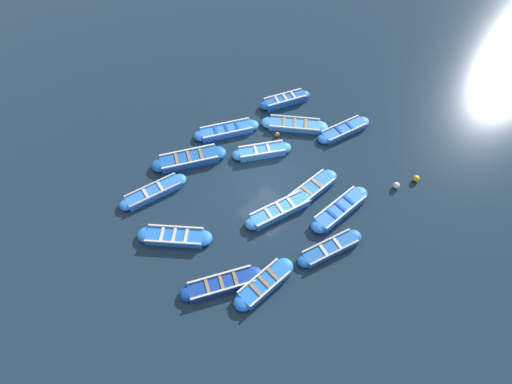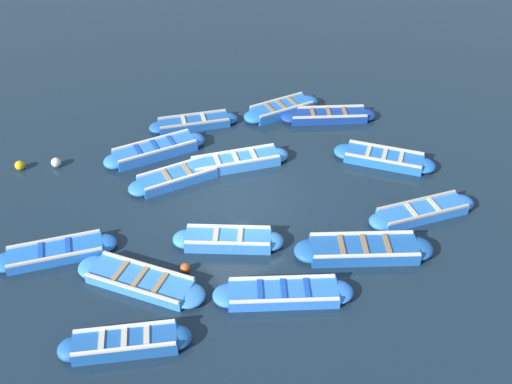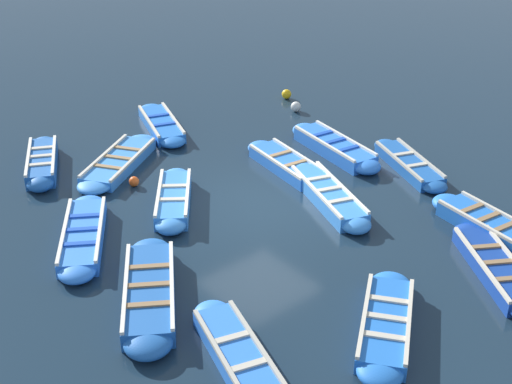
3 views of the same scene
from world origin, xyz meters
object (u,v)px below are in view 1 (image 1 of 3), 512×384
at_px(boat_outer_right, 344,130).
at_px(boat_stern_in, 330,248).
at_px(boat_outer_left, 340,209).
at_px(buoy_white_drifting, 416,178).
at_px(boat_centre, 294,125).
at_px(boat_end_of_row, 175,236).
at_px(boat_inner_gap, 264,284).
at_px(boat_near_quay, 280,210).
at_px(boat_far_corner, 312,189).
at_px(boat_tucked, 285,100).
at_px(buoy_yellow_far, 396,185).
at_px(boat_bow_out, 227,130).
at_px(buoy_orange_near, 277,134).
at_px(boat_drifting, 154,192).
at_px(boat_mid_row, 189,159).
at_px(boat_broadside, 222,284).
at_px(boat_alongside, 262,151).

relative_size(boat_outer_right, boat_stern_in, 1.04).
relative_size(boat_outer_left, buoy_white_drifting, 11.46).
relative_size(boat_centre, buoy_white_drifting, 11.19).
bearing_deg(buoy_white_drifting, boat_outer_right, -6.91).
height_order(boat_end_of_row, boat_inner_gap, boat_inner_gap).
relative_size(boat_near_quay, boat_centre, 1.03).
bearing_deg(boat_end_of_row, boat_far_corner, -117.22).
distance_m(boat_end_of_row, buoy_white_drifting, 12.59).
bearing_deg(boat_tucked, buoy_yellow_far, 170.14).
bearing_deg(boat_stern_in, boat_bow_out, -15.91).
bearing_deg(boat_stern_in, boat_outer_left, -68.54).
bearing_deg(boat_stern_in, buoy_orange_near, -32.97).
xyz_separation_m(boat_drifting, buoy_white_drifting, (-9.75, -9.36, 0.00)).
height_order(boat_stern_in, buoy_yellow_far, boat_stern_in).
bearing_deg(boat_far_corner, boat_inner_gap, 104.35).
distance_m(boat_end_of_row, buoy_orange_near, 8.31).
bearing_deg(boat_tucked, boat_mid_row, 81.68).
bearing_deg(boat_far_corner, buoy_yellow_far, -136.58).
bearing_deg(boat_inner_gap, boat_tucked, -56.51).
distance_m(boat_far_corner, boat_centre, 4.71).
relative_size(boat_near_quay, boat_stern_in, 1.12).
bearing_deg(buoy_yellow_far, boat_end_of_row, 55.48).
bearing_deg(boat_broadside, boat_far_corner, -90.06).
bearing_deg(boat_mid_row, boat_outer_right, -125.26).
bearing_deg(boat_drifting, boat_tucked, -94.95).
relative_size(boat_far_corner, buoy_orange_near, 12.72).
distance_m(boat_near_quay, buoy_yellow_far, 6.21).
bearing_deg(boat_centre, boat_end_of_row, 91.18).
bearing_deg(boat_centre, boat_alongside, 88.07).
bearing_deg(boat_bow_out, buoy_orange_near, -145.60).
bearing_deg(boat_mid_row, boat_alongside, -131.72).
bearing_deg(boat_outer_right, boat_centre, 31.57).
height_order(boat_bow_out, boat_centre, boat_bow_out).
height_order(boat_tucked, buoy_yellow_far, boat_tucked).
height_order(boat_broadside, buoy_yellow_far, boat_broadside).
relative_size(boat_tucked, buoy_orange_near, 11.75).
bearing_deg(boat_drifting, boat_mid_row, -86.00).
height_order(boat_near_quay, boat_outer_right, boat_near_quay).
distance_m(boat_inner_gap, buoy_orange_near, 9.03).
bearing_deg(boat_drifting, boat_alongside, -113.43).
height_order(boat_stern_in, buoy_white_drifting, boat_stern_in).
bearing_deg(boat_mid_row, boat_end_of_row, 127.75).
bearing_deg(boat_mid_row, boat_broadside, 146.72).
distance_m(boat_bow_out, boat_tucked, 4.27).
height_order(boat_alongside, boat_mid_row, boat_mid_row).
bearing_deg(buoy_orange_near, boat_far_corner, 152.95).
xyz_separation_m(boat_outer_right, buoy_yellow_far, (-4.23, 1.66, 0.01)).
bearing_deg(buoy_yellow_far, boat_bow_out, 16.21).
bearing_deg(boat_mid_row, boat_near_quay, -174.47).
height_order(boat_centre, buoy_yellow_far, boat_centre).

